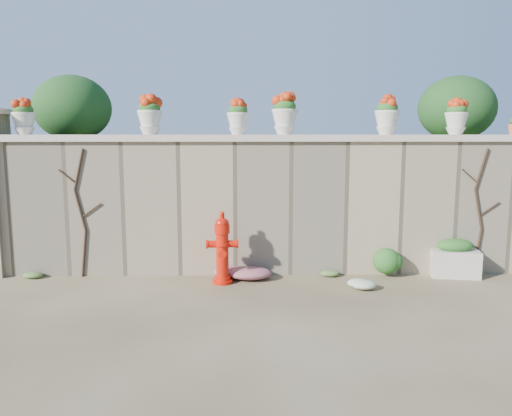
{
  "coord_description": "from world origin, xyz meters",
  "views": [
    {
      "loc": [
        -0.26,
        -5.69,
        2.09
      ],
      "look_at": [
        -0.11,
        1.4,
        1.05
      ],
      "focal_mm": 35.0,
      "sensor_mm": 36.0,
      "label": 1
    }
  ],
  "objects": [
    {
      "name": "ground",
      "position": [
        0.0,
        0.0,
        0.0
      ],
      "size": [
        80.0,
        80.0,
        0.0
      ],
      "primitive_type": "plane",
      "color": "#4E3D27",
      "rests_on": "ground"
    },
    {
      "name": "stone_wall",
      "position": [
        0.0,
        1.8,
        1.0
      ],
      "size": [
        8.0,
        0.4,
        2.0
      ],
      "primitive_type": "cube",
      "color": "gray",
      "rests_on": "ground"
    },
    {
      "name": "wall_cap",
      "position": [
        0.0,
        1.8,
        2.05
      ],
      "size": [
        8.1,
        0.52,
        0.1
      ],
      "primitive_type": "cube",
      "color": "beige",
      "rests_on": "stone_wall"
    },
    {
      "name": "raised_fill",
      "position": [
        0.0,
        5.0,
        1.0
      ],
      "size": [
        9.0,
        6.0,
        2.0
      ],
      "primitive_type": "cube",
      "color": "#384C23",
      "rests_on": "ground"
    },
    {
      "name": "back_shrub_left",
      "position": [
        -3.2,
        3.0,
        2.55
      ],
      "size": [
        1.3,
        1.3,
        1.1
      ],
      "primitive_type": "ellipsoid",
      "color": "#143814",
      "rests_on": "raised_fill"
    },
    {
      "name": "back_shrub_right",
      "position": [
        3.4,
        3.0,
        2.55
      ],
      "size": [
        1.3,
        1.3,
        1.1
      ],
      "primitive_type": "ellipsoid",
      "color": "#143814",
      "rests_on": "raised_fill"
    },
    {
      "name": "vine_left",
      "position": [
        -2.67,
        1.58,
        0.99
      ],
      "size": [
        0.6,
        0.04,
        1.91
      ],
      "color": "black",
      "rests_on": "ground"
    },
    {
      "name": "vine_right",
      "position": [
        3.23,
        1.58,
        0.99
      ],
      "size": [
        0.6,
        0.04,
        1.91
      ],
      "color": "black",
      "rests_on": "ground"
    },
    {
      "name": "fire_hydrant",
      "position": [
        -0.59,
        1.2,
        0.52
      ],
      "size": [
        0.44,
        0.31,
        1.03
      ],
      "rotation": [
        0.0,
        0.0,
        0.06
      ],
      "color": "red",
      "rests_on": "ground"
    },
    {
      "name": "planter_box",
      "position": [
        2.86,
        1.49,
        0.26
      ],
      "size": [
        0.74,
        0.51,
        0.57
      ],
      "rotation": [
        0.0,
        0.0,
        -0.17
      ],
      "color": "beige",
      "rests_on": "ground"
    },
    {
      "name": "green_shrub",
      "position": [
        1.92,
        1.5,
        0.27
      ],
      "size": [
        0.57,
        0.51,
        0.54
      ],
      "primitive_type": "ellipsoid",
      "color": "#1E5119",
      "rests_on": "ground"
    },
    {
      "name": "magenta_clump",
      "position": [
        -0.37,
        1.41,
        0.11
      ],
      "size": [
        0.83,
        0.55,
        0.22
      ],
      "primitive_type": "ellipsoid",
      "color": "#CE2976",
      "rests_on": "ground"
    },
    {
      "name": "white_flowers",
      "position": [
        1.33,
        0.87,
        0.08
      ],
      "size": [
        0.45,
        0.36,
        0.16
      ],
      "primitive_type": "ellipsoid",
      "color": "white",
      "rests_on": "ground"
    },
    {
      "name": "urn_pot_0",
      "position": [
        -3.51,
        1.8,
        2.36
      ],
      "size": [
        0.33,
        0.33,
        0.52
      ],
      "color": "beige",
      "rests_on": "wall_cap"
    },
    {
      "name": "urn_pot_1",
      "position": [
        -1.67,
        1.8,
        2.38
      ],
      "size": [
        0.36,
        0.36,
        0.57
      ],
      "color": "beige",
      "rests_on": "wall_cap"
    },
    {
      "name": "urn_pot_2",
      "position": [
        -0.37,
        1.8,
        2.36
      ],
      "size": [
        0.33,
        0.33,
        0.52
      ],
      "color": "beige",
      "rests_on": "wall_cap"
    },
    {
      "name": "urn_pot_3",
      "position": [
        0.33,
        1.8,
        2.4
      ],
      "size": [
        0.38,
        0.38,
        0.6
      ],
      "color": "beige",
      "rests_on": "wall_cap"
    },
    {
      "name": "urn_pot_4",
      "position": [
        1.85,
        1.8,
        2.38
      ],
      "size": [
        0.37,
        0.37,
        0.57
      ],
      "color": "beige",
      "rests_on": "wall_cap"
    },
    {
      "name": "urn_pot_5",
      "position": [
        2.9,
        1.8,
        2.36
      ],
      "size": [
        0.34,
        0.34,
        0.53
      ],
      "color": "beige",
      "rests_on": "wall_cap"
    }
  ]
}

